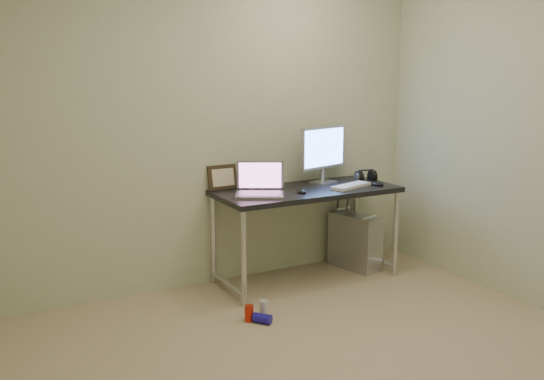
% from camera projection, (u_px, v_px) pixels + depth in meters
% --- Properties ---
extents(floor, '(3.50, 3.50, 0.00)m').
position_uv_depth(floor, '(347.00, 373.00, 3.41)').
color(floor, tan).
rests_on(floor, ground).
extents(wall_back, '(3.50, 0.02, 2.50)m').
position_uv_depth(wall_back, '(219.00, 125.00, 4.67)').
color(wall_back, beige).
rests_on(wall_back, ground).
extents(desk, '(1.46, 0.64, 0.75)m').
position_uv_depth(desk, '(307.00, 199.00, 4.79)').
color(desk, black).
rests_on(desk, ground).
extents(tower_computer, '(0.29, 0.48, 0.50)m').
position_uv_depth(tower_computer, '(355.00, 241.00, 5.16)').
color(tower_computer, '#B4B4B8').
rests_on(tower_computer, ground).
extents(cable_a, '(0.01, 0.16, 0.69)m').
position_uv_depth(cable_a, '(336.00, 218.00, 5.30)').
color(cable_a, black).
rests_on(cable_a, ground).
extents(cable_b, '(0.02, 0.11, 0.71)m').
position_uv_depth(cable_b, '(345.00, 219.00, 5.32)').
color(cable_b, black).
rests_on(cable_b, ground).
extents(can_red, '(0.08, 0.08, 0.11)m').
position_uv_depth(can_red, '(249.00, 313.00, 4.10)').
color(can_red, '#B7200B').
rests_on(can_red, ground).
extents(can_white, '(0.08, 0.08, 0.11)m').
position_uv_depth(can_white, '(263.00, 308.00, 4.18)').
color(can_white, silver).
rests_on(can_white, ground).
extents(can_blue, '(0.13, 0.14, 0.07)m').
position_uv_depth(can_blue, '(262.00, 318.00, 4.07)').
color(can_blue, '#1C14A2').
rests_on(can_blue, ground).
extents(laptop, '(0.45, 0.43, 0.25)m').
position_uv_depth(laptop, '(260.00, 187.00, 4.55)').
color(laptop, silver).
rests_on(laptop, desk).
extents(monitor, '(0.49, 0.19, 0.47)m').
position_uv_depth(monitor, '(323.00, 150.00, 4.97)').
color(monitor, silver).
rests_on(monitor, desk).
extents(keyboard, '(0.40, 0.23, 0.02)m').
position_uv_depth(keyboard, '(351.00, 186.00, 4.83)').
color(keyboard, white).
rests_on(keyboard, desk).
extents(mouse_right, '(0.09, 0.13, 0.04)m').
position_uv_depth(mouse_right, '(378.00, 183.00, 4.91)').
color(mouse_right, black).
rests_on(mouse_right, desk).
extents(mouse_left, '(0.09, 0.12, 0.04)m').
position_uv_depth(mouse_left, '(302.00, 191.00, 4.61)').
color(mouse_left, black).
rests_on(mouse_left, desk).
extents(headphones, '(0.19, 0.11, 0.12)m').
position_uv_depth(headphones, '(366.00, 177.00, 5.13)').
color(headphones, black).
rests_on(headphones, desk).
extents(picture_frame, '(0.24, 0.08, 0.20)m').
position_uv_depth(picture_frame, '(223.00, 177.00, 4.74)').
color(picture_frame, black).
rests_on(picture_frame, desk).
extents(webcam, '(0.04, 0.03, 0.12)m').
position_uv_depth(webcam, '(242.00, 176.00, 4.81)').
color(webcam, silver).
rests_on(webcam, desk).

